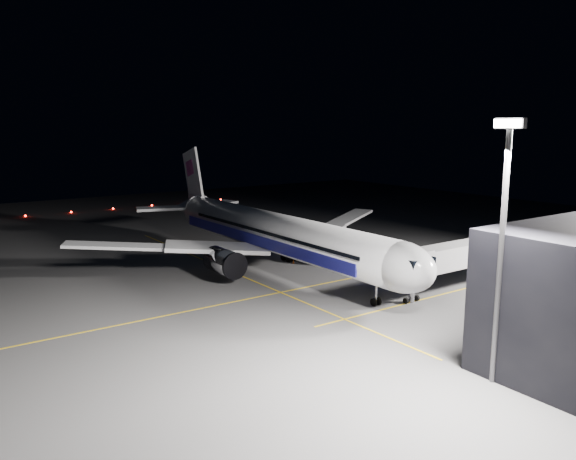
% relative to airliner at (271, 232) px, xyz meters
% --- Properties ---
extents(ground, '(200.00, 200.00, 0.00)m').
position_rel_airliner_xyz_m(ground, '(1.08, 0.00, -5.16)').
color(ground, '#4C4C4F').
rests_on(ground, ground).
extents(guide_line_main, '(0.25, 80.00, 0.01)m').
position_rel_airliner_xyz_m(guide_line_main, '(11.08, 0.00, -5.16)').
color(guide_line_main, gold).
rests_on(guide_line_main, ground).
extents(guide_line_cross, '(70.00, 0.25, 0.01)m').
position_rel_airliner_xyz_m(guide_line_cross, '(1.08, -6.00, -5.16)').
color(guide_line_cross, gold).
rests_on(guide_line_cross, ground).
extents(guide_line_side, '(0.25, 40.00, 0.01)m').
position_rel_airliner_xyz_m(guide_line_side, '(23.08, 10.00, -5.16)').
color(guide_line_side, gold).
rests_on(guide_line_side, ground).
extents(airliner, '(61.48, 54.22, 16.64)m').
position_rel_airliner_xyz_m(airliner, '(0.00, 0.00, 0.00)').
color(airliner, silver).
rests_on(airliner, ground).
extents(jet_bridge, '(3.60, 34.40, 6.30)m').
position_rel_airliner_xyz_m(jet_bridge, '(23.08, 18.06, -0.58)').
color(jet_bridge, '#B2B2B7').
rests_on(jet_bridge, ground).
extents(floodlight_mast_south, '(2.40, 0.67, 20.70)m').
position_rel_airliner_xyz_m(floodlight_mast_south, '(41.08, -6.01, 7.21)').
color(floodlight_mast_south, '#59595E').
rests_on(floodlight_mast_south, ground).
extents(taxiway_lights, '(0.44, 60.44, 0.44)m').
position_rel_airliner_xyz_m(taxiway_lights, '(-70.92, 0.00, -4.94)').
color(taxiway_lights, '#FF140A').
rests_on(taxiway_lights, ground).
extents(service_truck, '(6.23, 3.27, 3.04)m').
position_rel_airliner_xyz_m(service_truck, '(39.01, -2.08, -3.54)').
color(service_truck, silver).
rests_on(service_truck, ground).
extents(baggage_tug, '(2.54, 2.21, 1.60)m').
position_rel_airliner_xyz_m(baggage_tug, '(-6.42, 21.50, -4.43)').
color(baggage_tug, black).
rests_on(baggage_tug, ground).
extents(safety_cone_a, '(0.36, 0.36, 0.54)m').
position_rel_airliner_xyz_m(safety_cone_a, '(7.08, 12.80, -4.89)').
color(safety_cone_a, '#DC5509').
rests_on(safety_cone_a, ground).
extents(safety_cone_b, '(0.38, 0.38, 0.57)m').
position_rel_airliner_xyz_m(safety_cone_b, '(-3.65, 14.00, -4.88)').
color(safety_cone_b, '#DC5509').
rests_on(safety_cone_b, ground).
extents(safety_cone_c, '(0.36, 0.36, 0.54)m').
position_rel_airliner_xyz_m(safety_cone_c, '(-0.13, 4.00, -4.89)').
color(safety_cone_c, '#DC5509').
rests_on(safety_cone_c, ground).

